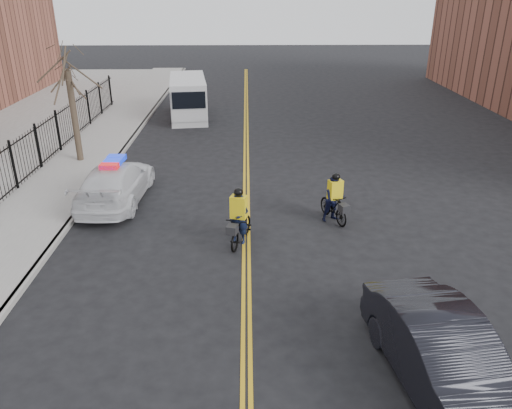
{
  "coord_description": "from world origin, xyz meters",
  "views": [
    {
      "loc": [
        0.05,
        -11.91,
        7.44
      ],
      "look_at": [
        0.31,
        2.09,
        1.3
      ],
      "focal_mm": 35.0,
      "sensor_mm": 36.0,
      "label": 1
    }
  ],
  "objects_px": {
    "dark_sedan": "(444,357)",
    "cyclist_near": "(239,224)",
    "police_cruiser": "(116,183)",
    "cargo_van": "(188,98)",
    "cyclist_far": "(334,202)"
  },
  "relations": [
    {
      "from": "dark_sedan",
      "to": "cargo_van",
      "type": "relative_size",
      "value": 0.81
    },
    {
      "from": "dark_sedan",
      "to": "cyclist_near",
      "type": "relative_size",
      "value": 2.39
    },
    {
      "from": "dark_sedan",
      "to": "cyclist_near",
      "type": "height_order",
      "value": "cyclist_near"
    },
    {
      "from": "cyclist_near",
      "to": "dark_sedan",
      "type": "bearing_deg",
      "value": -40.13
    },
    {
      "from": "police_cruiser",
      "to": "cargo_van",
      "type": "distance_m",
      "value": 13.21
    },
    {
      "from": "police_cruiser",
      "to": "dark_sedan",
      "type": "distance_m",
      "value": 13.06
    },
    {
      "from": "cargo_van",
      "to": "cyclist_near",
      "type": "height_order",
      "value": "cargo_van"
    },
    {
      "from": "cargo_van",
      "to": "cyclist_near",
      "type": "relative_size",
      "value": 2.95
    },
    {
      "from": "police_cruiser",
      "to": "cyclist_far",
      "type": "relative_size",
      "value": 2.91
    },
    {
      "from": "cargo_van",
      "to": "cyclist_far",
      "type": "relative_size",
      "value": 3.31
    },
    {
      "from": "police_cruiser",
      "to": "cyclist_near",
      "type": "height_order",
      "value": "cyclist_near"
    },
    {
      "from": "dark_sedan",
      "to": "cyclist_near",
      "type": "xyz_separation_m",
      "value": [
        -4.11,
        6.33,
        -0.14
      ]
    },
    {
      "from": "dark_sedan",
      "to": "police_cruiser",
      "type": "bearing_deg",
      "value": 123.45
    },
    {
      "from": "police_cruiser",
      "to": "dark_sedan",
      "type": "bearing_deg",
      "value": 134.05
    },
    {
      "from": "dark_sedan",
      "to": "cyclist_near",
      "type": "distance_m",
      "value": 7.54
    }
  ]
}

